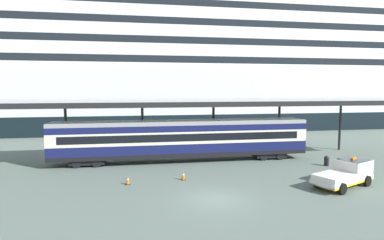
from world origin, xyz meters
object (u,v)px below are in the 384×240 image
at_px(traffic_cone_mid, 128,180).
at_px(quay_bollard, 327,160).
at_px(cruise_ship, 185,55).
at_px(traffic_cone_near, 183,175).
at_px(service_truck, 346,173).
at_px(train_carriage, 182,138).

height_order(traffic_cone_mid, quay_bollard, quay_bollard).
height_order(cruise_ship, traffic_cone_near, cruise_ship).
xyz_separation_m(cruise_ship, service_truck, (5.83, -42.32, -12.93)).
relative_size(train_carriage, traffic_cone_mid, 36.71).
distance_m(train_carriage, traffic_cone_mid, 8.97).
bearing_deg(cruise_ship, traffic_cone_mid, -104.88).
bearing_deg(train_carriage, cruise_ship, 80.82).
bearing_deg(service_truck, quay_bollard, 69.85).
distance_m(service_truck, quay_bollard, 6.26).
relative_size(cruise_ship, traffic_cone_near, 227.80).
bearing_deg(train_carriage, traffic_cone_near, -97.56).
xyz_separation_m(train_carriage, traffic_cone_mid, (-5.22, -7.02, -1.98)).
xyz_separation_m(traffic_cone_near, traffic_cone_mid, (-4.35, -0.49, -0.03)).
relative_size(cruise_ship, traffic_cone_mid, 248.00).
bearing_deg(cruise_ship, quay_bollard, -77.66).
distance_m(cruise_ship, traffic_cone_near, 41.49).
bearing_deg(train_carriage, traffic_cone_mid, -126.64).
bearing_deg(traffic_cone_mid, traffic_cone_near, 6.48).
bearing_deg(traffic_cone_near, traffic_cone_mid, -173.52).
bearing_deg(traffic_cone_mid, cruise_ship, 75.12).
distance_m(train_carriage, quay_bollard, 13.97).
xyz_separation_m(cruise_ship, quay_bollard, (7.98, -36.46, -13.40)).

